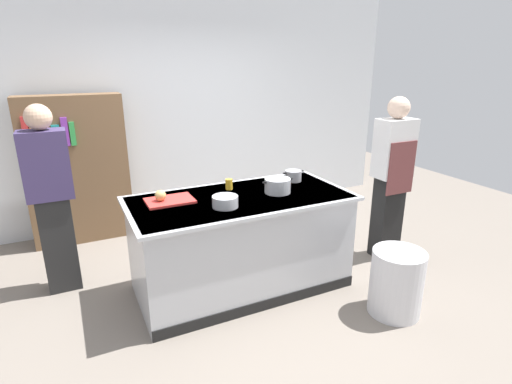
{
  "coord_description": "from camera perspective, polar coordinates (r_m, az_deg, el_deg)",
  "views": [
    {
      "loc": [
        -1.35,
        -3.1,
        2.07
      ],
      "look_at": [
        0.25,
        0.2,
        0.85
      ],
      "focal_mm": 28.19,
      "sensor_mm": 36.0,
      "label": 1
    }
  ],
  "objects": [
    {
      "name": "person_chef",
      "position": [
        4.42,
        18.68,
        2.25
      ],
      "size": [
        0.38,
        0.25,
        1.72
      ],
      "rotation": [
        0.0,
        0.0,
        1.85
      ],
      "color": "black",
      "rests_on": "ground_plane"
    },
    {
      "name": "back_wall",
      "position": [
        5.4,
        -11.53,
        11.99
      ],
      "size": [
        6.4,
        0.12,
        3.0
      ],
      "primitive_type": "cube",
      "color": "silver",
      "rests_on": "ground_plane"
    },
    {
      "name": "juice_cup",
      "position": [
        3.78,
        -3.85,
        1.11
      ],
      "size": [
        0.07,
        0.07,
        0.1
      ],
      "primitive_type": "cylinder",
      "color": "yellow",
      "rests_on": "counter_island"
    },
    {
      "name": "cutting_board",
      "position": [
        3.53,
        -12.14,
        -1.2
      ],
      "size": [
        0.4,
        0.28,
        0.02
      ],
      "primitive_type": "cube",
      "color": "red",
      "rests_on": "counter_island"
    },
    {
      "name": "counter_island",
      "position": [
        3.74,
        -2.11,
        -7.01
      ],
      "size": [
        1.98,
        0.98,
        0.9
      ],
      "color": "#B7BABF",
      "rests_on": "ground_plane"
    },
    {
      "name": "trash_bin",
      "position": [
        3.65,
        19.28,
        -12.02
      ],
      "size": [
        0.44,
        0.44,
        0.57
      ],
      "primitive_type": "cylinder",
      "color": "silver",
      "rests_on": "ground_plane"
    },
    {
      "name": "onion",
      "position": [
        3.5,
        -13.41,
        -0.48
      ],
      "size": [
        0.1,
        0.1,
        0.1
      ],
      "primitive_type": "sphere",
      "color": "tan",
      "rests_on": "cutting_board"
    },
    {
      "name": "mixing_bowl",
      "position": [
        3.33,
        -4.4,
        -1.35
      ],
      "size": [
        0.22,
        0.22,
        0.09
      ],
      "primitive_type": "cylinder",
      "color": "#B7BABF",
      "rests_on": "counter_island"
    },
    {
      "name": "sauce_pan",
      "position": [
        4.04,
        5.3,
        2.31
      ],
      "size": [
        0.23,
        0.16,
        0.11
      ],
      "color": "#99999E",
      "rests_on": "counter_island"
    },
    {
      "name": "stock_pot",
      "position": [
        3.68,
        3.08,
        0.92
      ],
      "size": [
        0.3,
        0.24,
        0.13
      ],
      "color": "#B7BABF",
      "rests_on": "counter_island"
    },
    {
      "name": "bookshelf",
      "position": [
        5.05,
        -23.97,
        2.84
      ],
      "size": [
        1.1,
        0.31,
        1.7
      ],
      "color": "brown",
      "rests_on": "ground_plane"
    },
    {
      "name": "person_guest",
      "position": [
        3.98,
        -27.02,
        -0.6
      ],
      "size": [
        0.38,
        0.24,
        1.72
      ],
      "rotation": [
        0.0,
        0.0,
        -1.73
      ],
      "color": "#242424",
      "rests_on": "ground_plane"
    },
    {
      "name": "ground_plane",
      "position": [
        3.96,
        -2.04,
        -13.09
      ],
      "size": [
        10.0,
        10.0,
        0.0
      ],
      "primitive_type": "plane",
      "color": "slate"
    }
  ]
}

